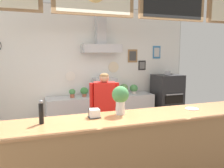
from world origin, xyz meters
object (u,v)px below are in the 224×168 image
object	(u,v)px
potted_sage	(72,93)
potted_oregano	(124,88)
potted_rosemary	(134,89)
condiment_plate	(192,109)
napkin_holder	(94,114)
basil_vase	(120,98)
shop_worker	(104,112)
potted_basil	(84,91)
pepper_grinder	(41,112)
pizza_oven	(167,101)
espresso_machine	(105,87)

from	to	relation	value
potted_sage	potted_oregano	distance (m)	1.27
potted_rosemary	condiment_plate	xyz separation A→B (m)	(-0.13, -2.39, 0.04)
napkin_holder	basil_vase	xyz separation A→B (m)	(0.38, 0.03, 0.18)
shop_worker	potted_basil	world-z (taller)	shop_worker
potted_oregano	potted_basil	xyz separation A→B (m)	(-0.98, 0.04, -0.03)
potted_sage	napkin_holder	bearing A→B (deg)	-92.54
basil_vase	pepper_grinder	xyz separation A→B (m)	(-1.06, -0.09, -0.09)
pepper_grinder	potted_oregano	bearing A→B (deg)	48.93
pepper_grinder	potted_rosemary	bearing A→B (deg)	45.62
pizza_oven	potted_rosemary	size ratio (longest dim) A/B	6.48
potted_basil	condiment_plate	xyz separation A→B (m)	(1.14, -2.39, 0.03)
potted_sage	potted_rosemary	bearing A→B (deg)	0.26
potted_rosemary	condiment_plate	distance (m)	2.39
condiment_plate	shop_worker	bearing A→B (deg)	132.49
potted_rosemary	potted_basil	world-z (taller)	potted_rosemary
potted_sage	potted_basil	bearing A→B (deg)	2.16
potted_rosemary	basil_vase	world-z (taller)	basil_vase
potted_sage	potted_oregano	world-z (taller)	potted_oregano
shop_worker	potted_sage	xyz separation A→B (m)	(-0.38, 1.24, 0.20)
pizza_oven	shop_worker	distance (m)	2.34
condiment_plate	basil_vase	world-z (taller)	basil_vase
espresso_machine	condiment_plate	bearing A→B (deg)	-74.54
potted_oregano	condiment_plate	xyz separation A→B (m)	(0.16, -2.35, 0.01)
potted_rosemary	condiment_plate	size ratio (longest dim) A/B	1.15
espresso_machine	napkin_holder	xyz separation A→B (m)	(-0.88, -2.30, 0.00)
condiment_plate	pepper_grinder	world-z (taller)	pepper_grinder
potted_basil	condiment_plate	world-z (taller)	potted_basil
napkin_holder	basil_vase	size ratio (longest dim) A/B	0.40
potted_sage	basil_vase	distance (m)	2.33
potted_basil	basil_vase	bearing A→B (deg)	-90.11
pizza_oven	basil_vase	bearing A→B (deg)	-135.22
napkin_holder	pepper_grinder	distance (m)	0.68
potted_rosemary	basil_vase	size ratio (longest dim) A/B	0.58
potted_basil	pizza_oven	bearing A→B (deg)	-4.05
basil_vase	pepper_grinder	world-z (taller)	basil_vase
shop_worker	condiment_plate	distance (m)	1.57
shop_worker	espresso_machine	size ratio (longest dim) A/B	3.04
pizza_oven	pepper_grinder	xyz separation A→B (m)	(-3.23, -2.24, 0.53)
potted_sage	condiment_plate	xyz separation A→B (m)	(1.43, -2.38, 0.05)
potted_basil	basil_vase	xyz separation A→B (m)	(-0.00, -2.31, 0.26)
potted_rosemary	potted_basil	xyz separation A→B (m)	(-1.28, 0.00, 0.00)
shop_worker	espresso_machine	distance (m)	1.31
potted_basil	basil_vase	size ratio (longest dim) A/B	0.56
pepper_grinder	condiment_plate	bearing A→B (deg)	0.05
condiment_plate	basil_vase	bearing A→B (deg)	175.73
espresso_machine	potted_rosemary	size ratio (longest dim) A/B	2.25
shop_worker	potted_oregano	size ratio (longest dim) A/B	5.95
potted_oregano	napkin_holder	size ratio (longest dim) A/B	1.67
napkin_holder	condiment_plate	xyz separation A→B (m)	(1.53, -0.05, -0.05)
shop_worker	napkin_holder	size ratio (longest dim) A/B	9.91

